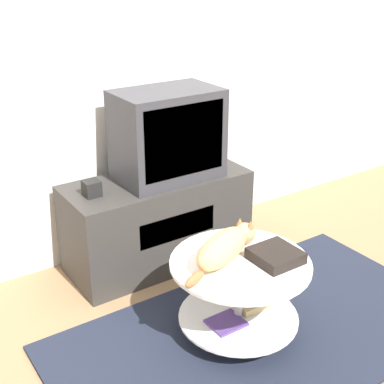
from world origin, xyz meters
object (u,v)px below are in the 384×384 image
object	(u,v)px
tv	(168,135)
speaker	(92,188)
cat	(225,247)
dvd_box	(276,256)

from	to	relation	value
tv	speaker	distance (m)	0.54
tv	cat	xyz separation A→B (m)	(-0.17, -0.79, -0.31)
tv	speaker	size ratio (longest dim) A/B	6.79
tv	speaker	world-z (taller)	tv
speaker	cat	size ratio (longest dim) A/B	0.16
speaker	dvd_box	size ratio (longest dim) A/B	0.42
tv	cat	distance (m)	0.86
dvd_box	cat	xyz separation A→B (m)	(-0.20, 0.14, 0.04)
tv	speaker	bearing A→B (deg)	-179.52
speaker	dvd_box	bearing A→B (deg)	-60.89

